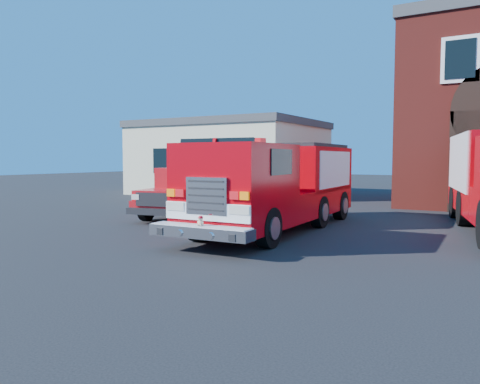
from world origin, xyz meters
The scene contains 4 objects.
ground centered at (0.00, 0.00, 0.00)m, with size 100.00×100.00×0.00m, color black.
side_building centered at (-9.00, 13.00, 2.20)m, with size 10.20×8.20×4.35m.
fire_engine centered at (-0.14, 1.37, 1.37)m, with size 2.68×8.66×2.64m.
pickup_truck centered at (-4.42, 2.73, 0.85)m, with size 2.94×5.78×1.80m.
Camera 1 is at (5.95, -11.36, 2.15)m, focal length 35.00 mm.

